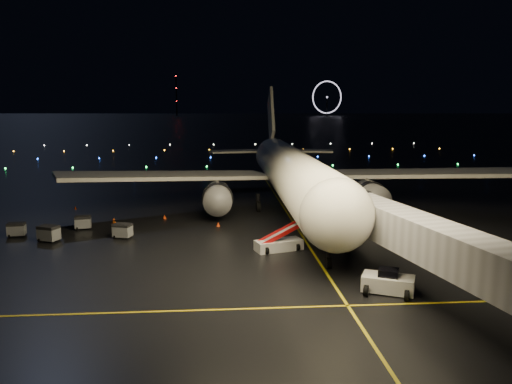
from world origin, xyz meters
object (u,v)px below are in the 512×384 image
belt_loader (279,234)px  crew_c (114,225)px  airliner (289,145)px  pushback_tug (388,281)px  baggage_cart_2 (17,230)px  baggage_cart_0 (123,231)px  baggage_cart_1 (83,223)px  baggage_cart_3 (49,234)px

belt_loader → crew_c: (-18.70, 9.00, -0.90)m
airliner → crew_c: 27.58m
pushback_tug → baggage_cart_2: bearing=175.8°
baggage_cart_0 → baggage_cart_2: (-12.34, 1.64, -0.03)m
pushback_tug → belt_loader: (-7.38, 12.49, 0.77)m
airliner → belt_loader: size_ratio=9.09×
baggage_cart_0 → baggage_cart_2: baggage_cart_0 is taller
baggage_cart_0 → baggage_cart_1: baggage_cart_0 is taller
crew_c → baggage_cart_1: size_ratio=0.90×
pushback_tug → baggage_cart_1: pushback_tug is taller
baggage_cart_0 → baggage_cart_1: bearing=157.6°
crew_c → airliner: bearing=65.8°
airliner → baggage_cart_0: 27.83m
pushback_tug → baggage_cart_1: 38.17m
belt_loader → baggage_cart_2: size_ratio=3.82×
baggage_cart_0 → belt_loader: bearing=-2.4°
baggage_cart_0 → baggage_cart_3: baggage_cart_3 is taller
belt_loader → crew_c: size_ratio=4.28×
baggage_cart_1 → baggage_cart_3: bearing=-122.3°
baggage_cart_3 → airliner: bearing=53.1°
baggage_cart_1 → belt_loader: bearing=-35.6°
belt_loader → baggage_cart_2: belt_loader is taller
airliner → belt_loader: (-4.09, -22.07, -7.52)m
pushback_tug → baggage_cart_3: bearing=176.0°
belt_loader → crew_c: belt_loader is taller
baggage_cart_2 → baggage_cart_3: baggage_cart_3 is taller
crew_c → baggage_cart_0: crew_c is taller
airliner → baggage_cart_3: size_ratio=31.10×
baggage_cart_3 → belt_loader: bearing=11.2°
airliner → baggage_cart_2: bearing=-156.6°
baggage_cart_0 → baggage_cart_3: 7.95m
pushback_tug → baggage_cart_3: size_ratio=1.94×
crew_c → pushback_tug: bearing=-3.5°
airliner → baggage_cart_3: (-29.16, -16.75, -8.37)m
belt_loader → pushback_tug: bearing=-76.5°
pushback_tug → belt_loader: 14.53m
crew_c → baggage_cart_1: (-4.10, 1.88, -0.04)m
baggage_cart_2 → airliner: bearing=15.4°
belt_loader → baggage_cart_0: (-17.17, 6.20, -0.91)m
airliner → pushback_tug: (3.30, -34.56, -8.29)m
crew_c → baggage_cart_2: 10.88m
baggage_cart_1 → pushback_tug: bearing=-47.8°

